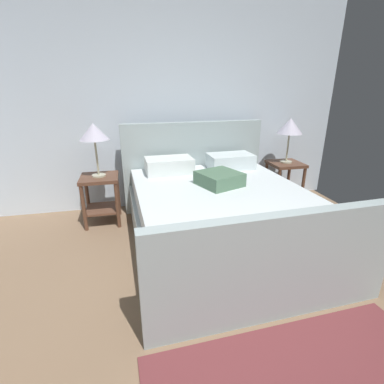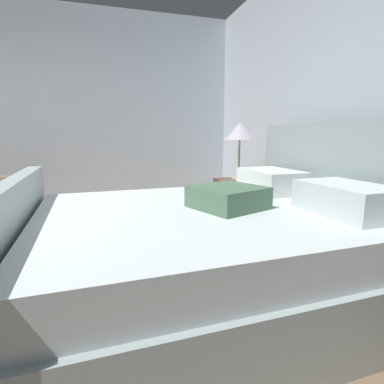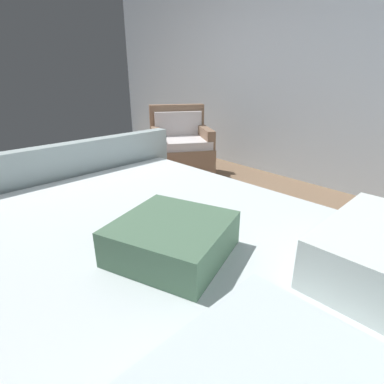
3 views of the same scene
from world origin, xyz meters
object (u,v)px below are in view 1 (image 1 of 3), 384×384
table_lamp_right (290,127)px  table_lamp_left (94,133)px  nightstand_left (101,192)px  nightstand_right (284,176)px  bed (219,212)px

table_lamp_right → table_lamp_left: size_ratio=0.98×
table_lamp_right → nightstand_left: size_ratio=1.02×
nightstand_right → table_lamp_left: bearing=-177.7°
table_lamp_left → nightstand_right: bearing=2.3°
nightstand_right → table_lamp_left: 2.62m
bed → nightstand_left: bed is taller
bed → table_lamp_right: size_ratio=3.85×
bed → table_lamp_left: size_ratio=3.78×
bed → nightstand_right: 1.55m
nightstand_right → table_lamp_left: size_ratio=0.97×
table_lamp_right → nightstand_left: bearing=-177.7°
nightstand_left → table_lamp_left: table_lamp_left is taller
nightstand_left → table_lamp_right: bearing=2.3°
nightstand_left → bed: bearing=-32.0°
bed → table_lamp_left: (-1.26, 0.79, 0.76)m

